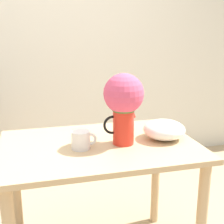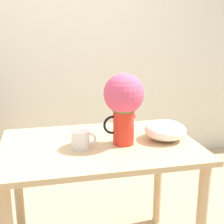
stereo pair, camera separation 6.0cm
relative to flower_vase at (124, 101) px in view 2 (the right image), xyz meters
name	(u,v)px [view 2 (the right image)]	position (x,y,z in m)	size (l,w,h in m)	color
wall_back	(59,43)	(-0.24, 1.67, 0.25)	(8.00, 0.05, 2.60)	silver
table	(100,165)	(-0.13, 0.03, -0.39)	(1.12, 0.76, 0.80)	tan
flower_vase	(124,101)	(0.00, 0.00, 0.00)	(0.23, 0.23, 0.40)	red
coffee_mug	(81,140)	(-0.24, -0.02, -0.20)	(0.14, 0.10, 0.10)	white
white_bowl	(165,130)	(0.26, 0.02, -0.19)	(0.25, 0.25, 0.11)	white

